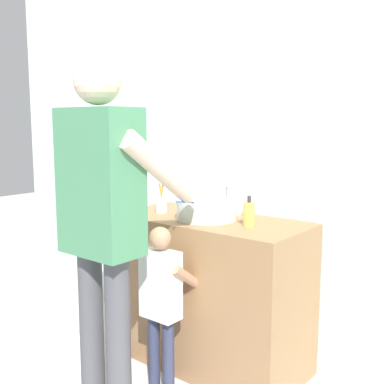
% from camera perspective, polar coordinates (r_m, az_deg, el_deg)
% --- Properties ---
extents(ground_plane, '(14.00, 14.00, 0.00)m').
position_cam_1_polar(ground_plane, '(2.83, -2.05, -21.80)').
color(ground_plane, silver).
extents(back_wall, '(4.40, 0.08, 2.70)m').
position_cam_1_polar(back_wall, '(2.95, 5.80, 6.88)').
color(back_wall, silver).
rests_on(back_wall, ground).
extents(vanity_cabinet, '(1.15, 0.54, 0.87)m').
position_cam_1_polar(vanity_cabinet, '(2.86, 1.93, -11.83)').
color(vanity_cabinet, olive).
rests_on(vanity_cabinet, ground).
extents(sink_basin, '(0.34, 0.34, 0.11)m').
position_cam_1_polar(sink_basin, '(2.71, 1.73, -2.10)').
color(sink_basin, silver).
rests_on(sink_basin, vanity_cabinet).
extents(faucet, '(0.18, 0.14, 0.18)m').
position_cam_1_polar(faucet, '(2.88, 4.26, -1.03)').
color(faucet, '#B7BABF').
rests_on(faucet, vanity_cabinet).
extents(toothbrush_cup, '(0.07, 0.07, 0.21)m').
position_cam_1_polar(toothbrush_cup, '(2.92, -3.70, -1.42)').
color(toothbrush_cup, silver).
rests_on(toothbrush_cup, vanity_cabinet).
extents(soap_bottle, '(0.06, 0.06, 0.17)m').
position_cam_1_polar(soap_bottle, '(2.54, 6.86, -2.65)').
color(soap_bottle, gold).
rests_on(soap_bottle, vanity_cabinet).
extents(child_toddler, '(0.28, 0.28, 0.90)m').
position_cam_1_polar(child_toddler, '(2.54, -3.66, -12.15)').
color(child_toddler, '#2D334C').
rests_on(child_toddler, ground).
extents(adult_parent, '(0.53, 0.56, 1.73)m').
position_cam_1_polar(adult_parent, '(2.31, -10.57, -1.43)').
color(adult_parent, '#47474C').
rests_on(adult_parent, ground).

